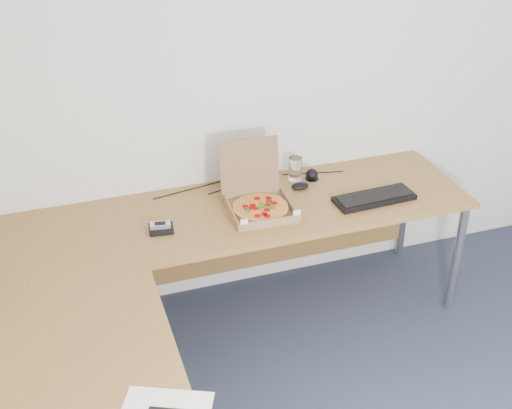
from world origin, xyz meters
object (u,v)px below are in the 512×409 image
object	(u,v)px
wallet	(161,229)
desk	(201,271)
keyboard	(374,198)
pizza_box	(259,204)
drinking_glass	(295,169)

from	to	relation	value
wallet	desk	bearing A→B (deg)	-64.71
desk	wallet	distance (m)	0.38
desk	wallet	xyz separation A→B (m)	(-0.11, 0.36, 0.04)
wallet	keyboard	bearing A→B (deg)	4.55
pizza_box	wallet	xyz separation A→B (m)	(-0.53, -0.03, -0.03)
desk	keyboard	bearing A→B (deg)	15.55
desk	keyboard	world-z (taller)	keyboard
pizza_box	drinking_glass	size ratio (longest dim) A/B	2.80
keyboard	drinking_glass	bearing A→B (deg)	128.38
keyboard	pizza_box	bearing A→B (deg)	168.06
wallet	pizza_box	bearing A→B (deg)	11.49
desk	pizza_box	world-z (taller)	pizza_box
wallet	drinking_glass	bearing A→B (deg)	27.40
desk	keyboard	distance (m)	1.08
drinking_glass	wallet	world-z (taller)	drinking_glass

